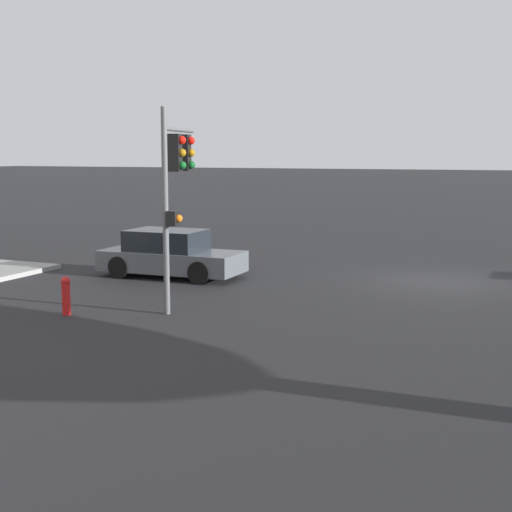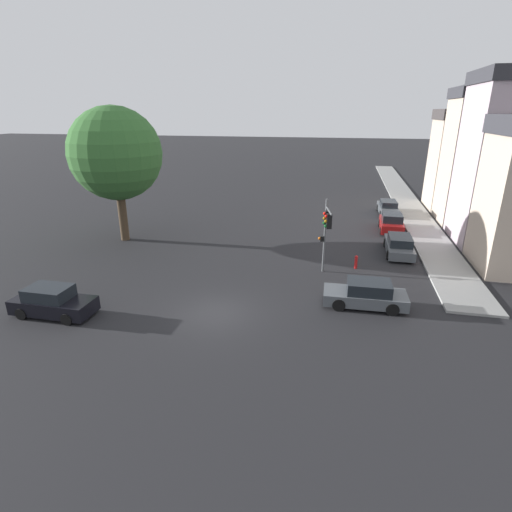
# 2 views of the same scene
# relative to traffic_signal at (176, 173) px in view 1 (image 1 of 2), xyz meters

# --- Properties ---
(ground_plane) EXTENTS (300.00, 300.00, 0.00)m
(ground_plane) POSITION_rel_traffic_signal_xyz_m (-5.24, -6.33, -3.33)
(ground_plane) COLOR black
(traffic_signal) EXTENTS (0.84, 2.24, 4.85)m
(traffic_signal) POSITION_rel_traffic_signal_xyz_m (0.00, 0.00, 0.00)
(traffic_signal) COLOR #515456
(traffic_signal) RESTS_ON ground_plane
(crossing_car_0) EXTENTS (4.44, 2.00, 1.45)m
(crossing_car_0) POSITION_rel_traffic_signal_xyz_m (2.47, -3.86, -2.65)
(crossing_car_0) COLOR #4C5156
(crossing_car_0) RESTS_ON ground_plane
(fire_hydrant) EXTENTS (0.22, 0.22, 0.92)m
(fire_hydrant) POSITION_rel_traffic_signal_xyz_m (2.05, 1.71, -2.84)
(fire_hydrant) COLOR red
(fire_hydrant) RESTS_ON ground_plane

